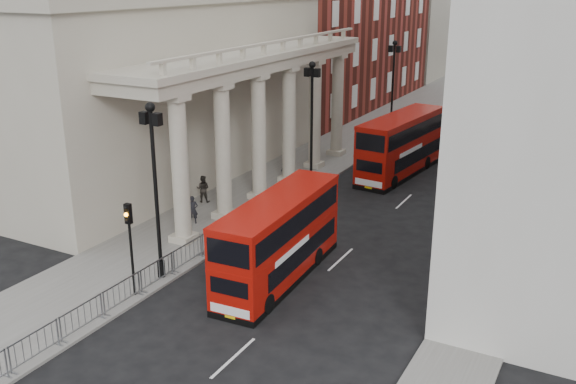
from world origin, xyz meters
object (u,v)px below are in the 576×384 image
object	(u,v)px
pedestrian_a	(193,210)
lamp_post_mid	(312,115)
bus_near	(279,237)
pedestrian_c	(287,168)
traffic_light	(130,233)
pedestrian_b	(203,189)
lamp_post_north	(393,82)
bus_far	(401,144)
lamp_post_south	(155,180)

from	to	relation	value
pedestrian_a	lamp_post_mid	bearing A→B (deg)	41.83
bus_near	pedestrian_a	xyz separation A→B (m)	(-7.68, 3.67, -1.17)
lamp_post_mid	pedestrian_c	distance (m)	4.31
lamp_post_mid	traffic_light	distance (m)	18.11
pedestrian_a	pedestrian_b	bearing A→B (deg)	84.29
lamp_post_north	pedestrian_a	distance (m)	26.10
bus_far	lamp_post_north	bearing A→B (deg)	118.82
lamp_post_south	lamp_post_mid	xyz separation A→B (m)	(0.00, 16.00, 0.00)
lamp_post_mid	lamp_post_north	world-z (taller)	same
traffic_light	bus_far	distance (m)	24.07
bus_far	pedestrian_c	bearing A→B (deg)	-132.66
lamp_post_mid	traffic_light	world-z (taller)	lamp_post_mid
traffic_light	pedestrian_a	distance (m)	9.13
lamp_post_north	pedestrian_c	bearing A→B (deg)	-96.84
lamp_post_north	bus_near	bearing A→B (deg)	-80.54
pedestrian_c	lamp_post_mid	bearing A→B (deg)	16.96
lamp_post_south	pedestrian_a	distance (m)	8.01
lamp_post_south	pedestrian_c	world-z (taller)	lamp_post_south
lamp_post_south	pedestrian_a	world-z (taller)	lamp_post_south
traffic_light	bus_near	xyz separation A→B (m)	(4.79, 4.71, -1.01)
pedestrian_b	pedestrian_c	size ratio (longest dim) A/B	0.93
bus_near	pedestrian_b	xyz separation A→B (m)	(-9.31, 6.97, -1.11)
lamp_post_south	lamp_post_north	world-z (taller)	same
lamp_post_north	pedestrian_a	bearing A→B (deg)	-96.22
lamp_post_mid	pedestrian_c	xyz separation A→B (m)	(-1.91, 0.08, -3.87)
lamp_post_north	bus_far	xyz separation A→B (m)	(4.39, -10.35, -2.67)
pedestrian_a	pedestrian_c	distance (m)	9.75
lamp_post_north	bus_near	xyz separation A→B (m)	(4.89, -29.31, -2.82)
bus_near	pedestrian_c	distance (m)	15.05
bus_near	pedestrian_b	size ratio (longest dim) A/B	5.45
lamp_post_mid	pedestrian_a	xyz separation A→B (m)	(-2.79, -9.64, -3.98)
pedestrian_a	lamp_post_north	bearing A→B (deg)	51.78
lamp_post_mid	lamp_post_south	bearing A→B (deg)	-90.00
lamp_post_south	pedestrian_c	distance (m)	16.64
pedestrian_a	pedestrian_b	distance (m)	3.68
lamp_post_south	bus_near	world-z (taller)	lamp_post_south
bus_far	lamp_post_mid	bearing A→B (deg)	-122.01
lamp_post_mid	pedestrian_c	size ratio (longest dim) A/B	4.49
bus_far	pedestrian_c	xyz separation A→B (m)	(-6.30, -5.57, -1.20)
bus_near	bus_far	xyz separation A→B (m)	(-0.50, 18.96, 0.15)
lamp_post_mid	pedestrian_a	distance (m)	10.80
bus_near	lamp_post_north	bearing A→B (deg)	96.73
pedestrian_b	pedestrian_c	xyz separation A→B (m)	(2.51, 6.42, 0.06)
traffic_light	bus_far	bearing A→B (deg)	79.73
lamp_post_south	pedestrian_b	xyz separation A→B (m)	(-4.42, 9.66, -3.93)
lamp_post_north	pedestrian_a	size ratio (longest dim) A/B	5.15
bus_far	traffic_light	bearing A→B (deg)	-94.43
lamp_post_mid	bus_far	bearing A→B (deg)	52.15
lamp_post_mid	bus_far	distance (m)	7.63
lamp_post_south	bus_near	distance (m)	6.25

